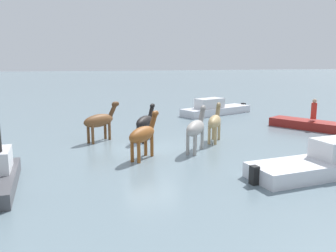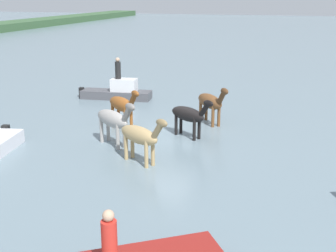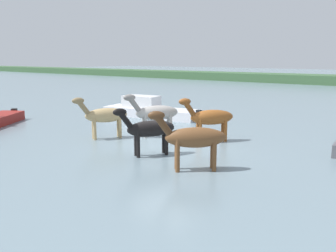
% 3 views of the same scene
% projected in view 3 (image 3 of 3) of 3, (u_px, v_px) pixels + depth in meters
% --- Properties ---
extents(ground_plane, '(215.73, 215.73, 0.00)m').
position_uv_depth(ground_plane, '(168.00, 148.00, 13.83)').
color(ground_plane, slate).
extents(horse_chestnut_trailing, '(1.70, 2.29, 1.94)m').
position_uv_depth(horse_chestnut_trailing, '(155.00, 113.00, 15.77)').
color(horse_chestnut_trailing, '#9E9993').
rests_on(horse_chestnut_trailing, ground_plane).
extents(horse_pinto_flank, '(1.77, 2.13, 1.87)m').
position_uv_depth(horse_pinto_flank, '(210.00, 118.00, 14.78)').
color(horse_pinto_flank, brown).
rests_on(horse_pinto_flank, ground_plane).
extents(horse_rear_stallion, '(2.07, 1.91, 1.90)m').
position_uv_depth(horse_rear_stallion, '(193.00, 138.00, 10.96)').
color(horse_rear_stallion, brown).
rests_on(horse_rear_stallion, ground_plane).
extents(horse_lead, '(1.50, 2.25, 1.85)m').
position_uv_depth(horse_lead, '(104.00, 115.00, 15.39)').
color(horse_lead, tan).
rests_on(horse_lead, ground_plane).
extents(horse_gray_outer, '(1.47, 2.14, 1.78)m').
position_uv_depth(horse_gray_outer, '(149.00, 129.00, 12.67)').
color(horse_gray_outer, black).
rests_on(horse_gray_outer, ground_plane).
extents(boat_launch_far, '(6.28, 2.61, 1.38)m').
position_uv_depth(boat_launch_far, '(150.00, 111.00, 21.32)').
color(boat_launch_far, silver).
rests_on(boat_launch_far, ground_plane).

